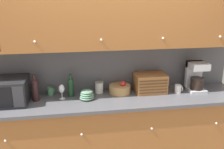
{
  "coord_description": "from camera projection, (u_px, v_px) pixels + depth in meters",
  "views": [
    {
      "loc": [
        -0.46,
        -3.1,
        2.12
      ],
      "look_at": [
        0.0,
        -0.22,
        1.19
      ],
      "focal_mm": 40.0,
      "sensor_mm": 36.0,
      "label": 1
    }
  ],
  "objects": [
    {
      "name": "bread_box",
      "position": [
        150.0,
        83.0,
        3.23
      ],
      "size": [
        0.39,
        0.29,
        0.24
      ],
      "color": "#996033",
      "rests_on": "counter_unit"
    },
    {
      "name": "wine_glass",
      "position": [
        62.0,
        89.0,
        3.0
      ],
      "size": [
        0.07,
        0.07,
        0.18
      ],
      "color": "silver",
      "rests_on": "counter_unit"
    },
    {
      "name": "microwave",
      "position": [
        5.0,
        91.0,
        2.87
      ],
      "size": [
        0.53,
        0.41,
        0.29
      ],
      "color": "black",
      "rests_on": "counter_unit"
    },
    {
      "name": "bowl_stack_on_counter",
      "position": [
        87.0,
        95.0,
        3.01
      ],
      "size": [
        0.18,
        0.18,
        0.12
      ],
      "color": "slate",
      "rests_on": "counter_unit"
    },
    {
      "name": "fruit_basket",
      "position": [
        120.0,
        89.0,
        3.2
      ],
      "size": [
        0.27,
        0.27,
        0.17
      ],
      "color": "#A87F4C",
      "rests_on": "counter_unit"
    },
    {
      "name": "second_wine_bottle",
      "position": [
        71.0,
        86.0,
        3.07
      ],
      "size": [
        0.07,
        0.07,
        0.29
      ],
      "color": "#19381E",
      "rests_on": "counter_unit"
    },
    {
      "name": "storage_canister",
      "position": [
        99.0,
        87.0,
        3.21
      ],
      "size": [
        0.11,
        0.11,
        0.15
      ],
      "color": "silver",
      "rests_on": "counter_unit"
    },
    {
      "name": "upper_cabinets",
      "position": [
        126.0,
        17.0,
        2.91
      ],
      "size": [
        3.27,
        0.4,
        0.71
      ],
      "color": "#935628",
      "rests_on": "backsplash_panel"
    },
    {
      "name": "mug",
      "position": [
        51.0,
        91.0,
        3.14
      ],
      "size": [
        0.09,
        0.08,
        0.1
      ],
      "color": "#4C845B",
      "rests_on": "counter_unit"
    },
    {
      "name": "coffee_maker",
      "position": [
        196.0,
        76.0,
        3.26
      ],
      "size": [
        0.22,
        0.24,
        0.38
      ],
      "color": "#B7B7BC",
      "rests_on": "counter_unit"
    },
    {
      "name": "backsplash_panel",
      "position": [
        109.0,
        67.0,
        3.26
      ],
      "size": [
        3.27,
        0.01,
        0.61
      ],
      "color": "#4C4C51",
      "rests_on": "counter_unit"
    },
    {
      "name": "mug_blue_second",
      "position": [
        178.0,
        89.0,
        3.21
      ],
      "size": [
        0.09,
        0.08,
        0.11
      ],
      "color": "silver",
      "rests_on": "counter_unit"
    },
    {
      "name": "wine_bottle",
      "position": [
        35.0,
        89.0,
        2.94
      ],
      "size": [
        0.09,
        0.09,
        0.32
      ],
      "color": "black",
      "rests_on": "counter_unit"
    },
    {
      "name": "counter_unit",
      "position": [
        113.0,
        131.0,
        3.2
      ],
      "size": [
        3.29,
        0.65,
        0.91
      ],
      "color": "#935628",
      "rests_on": "ground_plane"
    },
    {
      "name": "ground_plane",
      "position": [
        110.0,
        147.0,
        3.63
      ],
      "size": [
        24.0,
        24.0,
        0.0
      ],
      "primitive_type": "plane",
      "color": "slate"
    },
    {
      "name": "wall_back",
      "position": [
        109.0,
        61.0,
        3.26
      ],
      "size": [
        5.67,
        0.06,
        2.6
      ],
      "color": "white",
      "rests_on": "ground_plane"
    }
  ]
}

